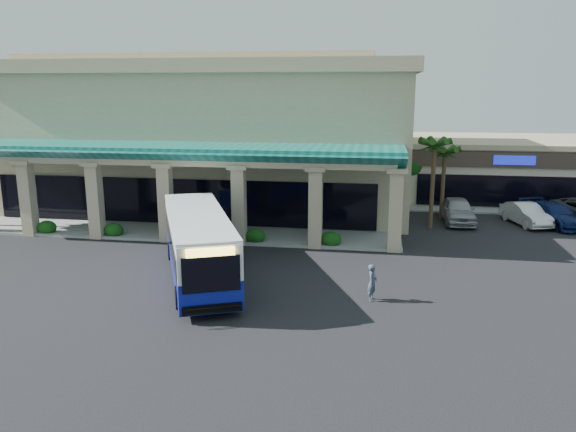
% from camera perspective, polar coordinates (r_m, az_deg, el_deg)
% --- Properties ---
extents(ground, '(110.00, 110.00, 0.00)m').
position_cam_1_polar(ground, '(28.00, -1.51, -5.98)').
color(ground, black).
extents(main_building, '(30.80, 14.80, 11.35)m').
position_cam_1_polar(main_building, '(44.11, -8.02, 8.36)').
color(main_building, tan).
rests_on(main_building, ground).
extents(arcade, '(30.00, 6.20, 5.70)m').
position_cam_1_polar(arcade, '(35.83, -12.18, 2.62)').
color(arcade, '#106058').
rests_on(arcade, ground).
extents(strip_mall, '(22.50, 12.50, 4.90)m').
position_cam_1_polar(strip_mall, '(52.13, 23.65, 4.51)').
color(strip_mall, beige).
rests_on(strip_mall, ground).
extents(palm_0, '(2.40, 2.40, 6.60)m').
position_cam_1_polar(palm_0, '(37.65, 14.50, 3.68)').
color(palm_0, '#193B0F').
rests_on(palm_0, ground).
extents(palm_1, '(2.40, 2.40, 5.80)m').
position_cam_1_polar(palm_1, '(40.76, 15.50, 3.72)').
color(palm_1, '#193B0F').
rests_on(palm_1, ground).
extents(broadleaf_tree, '(2.60, 2.60, 4.81)m').
position_cam_1_polar(broadleaf_tree, '(45.60, 12.30, 4.19)').
color(broadleaf_tree, '#11400E').
rests_on(broadleaf_tree, ground).
extents(transit_bus, '(7.00, 11.61, 3.21)m').
position_cam_1_polar(transit_bus, '(27.44, -9.10, -3.02)').
color(transit_bus, '#101996').
rests_on(transit_bus, ground).
extents(pedestrian, '(0.53, 0.67, 1.62)m').
position_cam_1_polar(pedestrian, '(24.77, 8.56, -6.69)').
color(pedestrian, '#364453').
rests_on(pedestrian, ground).
extents(car_silver, '(2.19, 5.10, 1.71)m').
position_cam_1_polar(car_silver, '(40.21, 16.85, 0.55)').
color(car_silver, '#9E9FA4').
rests_on(car_silver, ground).
extents(car_white, '(2.80, 4.71, 1.47)m').
position_cam_1_polar(car_white, '(41.18, 23.01, 0.18)').
color(car_white, silver).
rests_on(car_white, ground).
extents(car_red, '(3.99, 5.67, 1.52)m').
position_cam_1_polar(car_red, '(41.69, 25.34, 0.15)').
color(car_red, '#0D1C50').
rests_on(car_red, ground).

